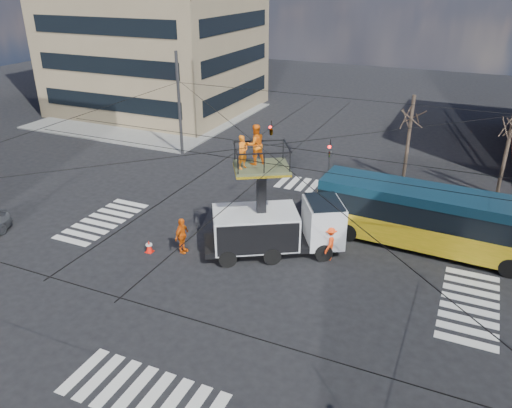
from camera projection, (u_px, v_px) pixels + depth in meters
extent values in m
plane|color=black|center=(260.00, 257.00, 25.42)|extent=(120.00, 120.00, 0.00)
cube|color=slate|center=(153.00, 115.00, 50.57)|extent=(18.00, 18.00, 0.12)
cube|color=black|center=(111.00, 103.00, 45.84)|extent=(15.30, 0.12, 1.50)
cube|color=black|center=(237.00, 94.00, 49.14)|extent=(0.12, 13.60, 1.50)
cube|color=black|center=(106.00, 66.00, 44.44)|extent=(15.30, 0.12, 1.50)
cube|color=black|center=(236.00, 59.00, 47.74)|extent=(0.12, 13.60, 1.50)
cube|color=black|center=(101.00, 26.00, 43.04)|extent=(15.30, 0.12, 1.50)
cube|color=black|center=(236.00, 22.00, 46.34)|extent=(0.12, 13.60, 1.50)
cylinder|color=#2D2D30|center=(179.00, 105.00, 38.13)|extent=(0.24, 0.24, 8.00)
cylinder|color=black|center=(333.00, 97.00, 32.97)|extent=(24.00, 0.03, 0.03)
cylinder|color=black|center=(61.00, 122.00, 27.47)|extent=(0.03, 24.00, 0.03)
cylinder|color=black|center=(77.00, 285.00, 13.09)|extent=(24.00, 0.03, 0.03)
cylinder|color=black|center=(260.00, 146.00, 22.95)|extent=(24.02, 24.02, 0.03)
cylinder|color=black|center=(260.00, 146.00, 22.95)|extent=(24.02, 24.02, 0.03)
cylinder|color=black|center=(249.00, 161.00, 22.08)|extent=(24.00, 0.03, 0.03)
cylinder|color=black|center=(270.00, 145.00, 24.07)|extent=(24.00, 0.03, 0.03)
cylinder|color=black|center=(237.00, 151.00, 23.56)|extent=(0.03, 24.00, 0.03)
cylinder|color=black|center=(284.00, 158.00, 22.67)|extent=(0.03, 24.00, 0.03)
imported|color=black|center=(330.00, 151.00, 24.84)|extent=(0.16, 0.20, 1.00)
imported|color=black|center=(271.00, 127.00, 27.87)|extent=(0.26, 1.24, 0.50)
cylinder|color=#382B21|center=(408.00, 139.00, 33.50)|extent=(0.24, 0.24, 6.00)
cylinder|color=#382B21|center=(506.00, 151.00, 31.28)|extent=(0.24, 0.24, 6.00)
cube|color=black|center=(273.00, 242.00, 25.68)|extent=(7.14, 5.47, 0.30)
cube|color=silver|center=(323.00, 222.00, 25.53)|extent=(2.77, 2.98, 2.20)
cube|color=black|center=(324.00, 208.00, 25.19)|extent=(2.55, 2.79, 0.80)
cube|color=silver|center=(255.00, 228.00, 25.21)|extent=(4.89, 4.29, 1.80)
cylinder|color=black|center=(323.00, 252.00, 24.94)|extent=(0.95, 0.76, 0.90)
cylinder|color=black|center=(313.00, 231.00, 27.01)|extent=(0.95, 0.76, 0.90)
cylinder|color=black|center=(272.00, 256.00, 24.66)|extent=(0.95, 0.76, 0.90)
cylinder|color=black|center=(266.00, 234.00, 26.74)|extent=(0.95, 0.76, 0.90)
cylinder|color=black|center=(228.00, 258.00, 24.43)|extent=(0.95, 0.76, 0.90)
cylinder|color=black|center=(225.00, 236.00, 26.50)|extent=(0.95, 0.76, 0.90)
cube|color=black|center=(261.00, 198.00, 24.56)|extent=(0.62, 0.62, 3.31)
cube|color=#454E2F|center=(261.00, 167.00, 23.87)|extent=(3.31, 3.13, 0.12)
cube|color=yellow|center=(261.00, 169.00, 23.92)|extent=(3.31, 3.13, 0.12)
imported|color=orange|center=(243.00, 152.00, 23.21)|extent=(0.52, 0.67, 1.61)
imported|color=orange|center=(255.00, 144.00, 23.67)|extent=(1.19, 1.20, 1.96)
cube|color=gold|center=(435.00, 232.00, 25.81)|extent=(12.27, 3.24, 1.30)
cube|color=black|center=(439.00, 211.00, 25.31)|extent=(12.27, 3.19, 1.10)
cube|color=#0C2837|center=(441.00, 197.00, 24.97)|extent=(12.27, 3.24, 0.50)
cube|color=gold|center=(327.00, 199.00, 28.01)|extent=(0.38, 2.48, 2.80)
cube|color=black|center=(325.00, 217.00, 28.51)|extent=(0.29, 2.60, 0.30)
cube|color=gold|center=(330.00, 179.00, 27.44)|extent=(0.18, 1.60, 0.35)
cylinder|color=black|center=(348.00, 232.00, 26.81)|extent=(1.01, 0.35, 1.00)
cylinder|color=black|center=(361.00, 215.00, 28.71)|extent=(1.01, 0.35, 1.00)
cylinder|color=black|center=(510.00, 268.00, 23.54)|extent=(1.01, 0.35, 1.00)
cylinder|color=black|center=(512.00, 246.00, 25.44)|extent=(1.01, 0.35, 1.00)
cone|color=#FF170A|center=(149.00, 246.00, 25.74)|extent=(0.36, 0.36, 0.66)
imported|color=#E15B0E|center=(182.00, 236.00, 25.46)|extent=(0.49, 1.14, 1.93)
imported|color=#FF3F10|center=(329.00, 242.00, 24.85)|extent=(0.76, 1.25, 1.89)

